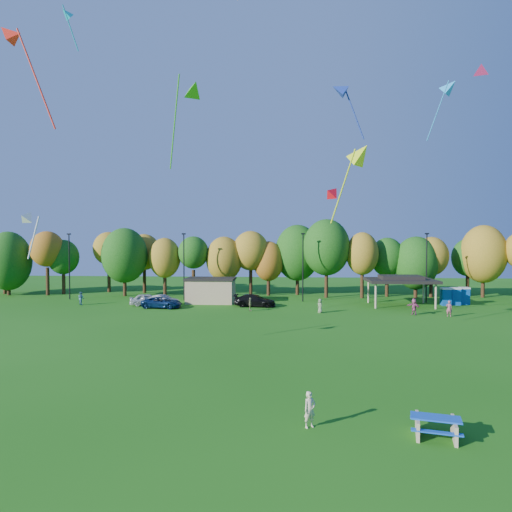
# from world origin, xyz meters

# --- Properties ---
(ground) EXTENTS (160.00, 160.00, 0.00)m
(ground) POSITION_xyz_m (0.00, 0.00, 0.00)
(ground) COLOR #19600F
(ground) RESTS_ON ground
(tree_line) EXTENTS (93.57, 10.55, 11.15)m
(tree_line) POSITION_xyz_m (-1.03, 45.51, 5.91)
(tree_line) COLOR black
(tree_line) RESTS_ON ground
(lamp_posts) EXTENTS (64.50, 0.25, 9.09)m
(lamp_posts) POSITION_xyz_m (2.00, 40.00, 4.90)
(lamp_posts) COLOR black
(lamp_posts) RESTS_ON ground
(utility_building) EXTENTS (6.30, 4.30, 3.25)m
(utility_building) POSITION_xyz_m (-10.00, 38.00, 1.64)
(utility_building) COLOR tan
(utility_building) RESTS_ON ground
(pavilion) EXTENTS (8.20, 6.20, 3.77)m
(pavilion) POSITION_xyz_m (14.00, 37.00, 3.23)
(pavilion) COLOR tan
(pavilion) RESTS_ON ground
(porta_potties) EXTENTS (3.75, 2.12, 2.18)m
(porta_potties) POSITION_xyz_m (21.05, 38.30, 1.10)
(porta_potties) COLOR #0B459A
(porta_potties) RESTS_ON ground
(picnic_table) EXTENTS (2.29, 2.04, 0.85)m
(picnic_table) POSITION_xyz_m (6.22, -1.49, 0.50)
(picnic_table) COLOR tan
(picnic_table) RESTS_ON ground
(kite_flyer) EXTENTS (0.69, 0.63, 1.57)m
(kite_flyer) POSITION_xyz_m (1.07, -0.86, 0.79)
(kite_flyer) COLOR beige
(kite_flyer) RESTS_ON ground
(car_a) EXTENTS (4.65, 2.81, 1.48)m
(car_a) POSITION_xyz_m (-17.46, 34.96, 0.74)
(car_a) COLOR silver
(car_a) RESTS_ON ground
(car_b) EXTENTS (4.28, 2.51, 1.33)m
(car_b) POSITION_xyz_m (-15.50, 34.94, 0.67)
(car_b) COLOR gray
(car_b) RESTS_ON ground
(car_c) EXTENTS (5.02, 2.72, 1.34)m
(car_c) POSITION_xyz_m (-15.05, 32.97, 0.67)
(car_c) COLOR #0D244F
(car_c) RESTS_ON ground
(car_d) EXTENTS (5.26, 2.46, 1.49)m
(car_d) POSITION_xyz_m (-4.02, 34.94, 0.74)
(car_d) COLOR black
(car_d) RESTS_ON ground
(far_person_0) EXTENTS (1.02, 0.97, 1.66)m
(far_person_0) POSITION_xyz_m (-25.98, 34.88, 0.83)
(far_person_0) COLOR teal
(far_person_0) RESTS_ON ground
(far_person_1) EXTENTS (0.71, 0.57, 1.72)m
(far_person_1) POSITION_xyz_m (17.20, 29.15, 0.86)
(far_person_1) COLOR #A24C61
(far_person_1) RESTS_ON ground
(far_person_2) EXTENTS (0.49, 0.95, 1.56)m
(far_person_2) POSITION_xyz_m (-4.29, 31.41, 0.78)
(far_person_2) COLOR olive
(far_person_2) RESTS_ON ground
(far_person_3) EXTENTS (0.74, 0.90, 1.59)m
(far_person_3) POSITION_xyz_m (3.65, 30.69, 0.79)
(far_person_3) COLOR #6B7E56
(far_person_3) RESTS_ON ground
(far_person_4) EXTENTS (1.40, 1.67, 1.81)m
(far_person_4) POSITION_xyz_m (13.79, 30.09, 0.90)
(far_person_4) COLOR #99406C
(far_person_4) RESTS_ON ground
(kite_0) EXTENTS (1.10, 2.11, 3.36)m
(kite_0) POSITION_xyz_m (-16.51, 7.58, 9.63)
(kite_0) COLOR silver
(kite_1) EXTENTS (1.66, 1.91, 1.61)m
(kite_1) POSITION_xyz_m (14.26, 14.68, 20.87)
(kite_1) COLOR #F02875
(kite_2) EXTENTS (3.34, 2.61, 5.66)m
(kite_2) POSITION_xyz_m (4.88, 10.38, 13.85)
(kite_2) COLOR #CDEA18
(kite_5) EXTENTS (3.80, 2.92, 6.64)m
(kite_5) POSITION_xyz_m (16.42, 27.60, 23.71)
(kite_5) COLOR #2292DD
(kite_6) EXTENTS (1.28, 1.28, 1.04)m
(kite_6) POSITION_xyz_m (2.54, 4.36, 10.75)
(kite_6) COLOR red
(kite_8) EXTENTS (3.67, 1.27, 6.29)m
(kite_8) POSITION_xyz_m (-15.96, 4.95, 19.92)
(kite_8) COLOR #FF2916
(kite_10) EXTENTS (2.20, 2.31, 4.39)m
(kite_10) POSITION_xyz_m (-20.64, 21.35, 29.29)
(kite_10) COLOR #0CA4B5
(kite_12) EXTENTS (2.73, 1.32, 4.46)m
(kite_12) POSITION_xyz_m (3.85, 14.09, 19.30)
(kite_12) COLOR navy
(kite_13) EXTENTS (2.97, 4.15, 7.49)m
(kite_13) POSITION_xyz_m (-7.44, 15.48, 20.12)
(kite_13) COLOR green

